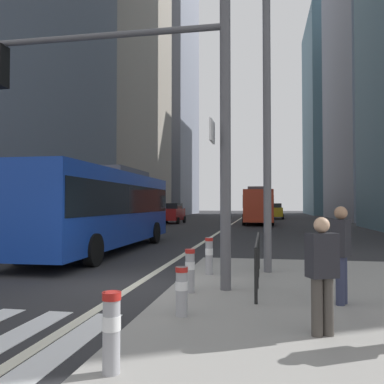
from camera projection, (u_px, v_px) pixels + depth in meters
The scene contains 22 objects.
ground_plane at pixel (223, 230), 28.97m from camera, with size 160.00×160.00×0.00m, color #28282B.
lane_centre_line at pixel (233, 223), 38.81m from camera, with size 0.20×80.00×0.01m, color beige.
office_tower_left_mid at pixel (108, 60), 49.99m from camera, with size 10.85×22.68×39.60m, color gray.
office_tower_left_far at pixel (159, 88), 74.37m from camera, with size 11.92×18.62×46.67m, color slate.
office_tower_right_mid at pixel (380, 11), 49.16m from camera, with size 10.82×20.57×50.83m, color slate.
office_tower_right_far at pixel (344, 117), 71.48m from camera, with size 12.68×17.68×34.60m, color slate.
city_bus_blue_oncoming at pixel (102, 205), 15.93m from camera, with size 2.78×11.32×3.40m.
city_bus_red_receding at pixel (257, 204), 38.39m from camera, with size 2.91×11.16×3.40m.
city_bus_red_distant at pixel (261, 204), 60.64m from camera, with size 2.80×10.96×3.40m.
car_oncoming_mid at pixel (148, 214), 35.27m from camera, with size 2.22×4.62×1.94m.
car_receding_near at pixel (275, 211), 50.11m from camera, with size 2.12×4.61×1.94m.
car_receding_far at pixel (266, 210), 55.22m from camera, with size 2.07×4.53×1.94m.
car_oncoming_far at pixel (172, 213), 38.93m from camera, with size 2.10×4.12×1.94m.
traffic_signal_gantry at pixel (141, 101), 8.55m from camera, with size 5.47×0.65×6.00m.
street_lamp_post at pixel (267, 73), 10.40m from camera, with size 5.50×0.32×8.00m.
bollard_front at pixel (111, 328), 4.14m from camera, with size 0.20×0.20×0.83m.
bollard_left at pixel (182, 288), 6.24m from camera, with size 0.20×0.20×0.76m.
bollard_right at pixel (190, 268), 7.91m from camera, with size 0.20×0.20×0.85m.
bollard_back at pixel (209, 254), 9.90m from camera, with size 0.20×0.20×0.91m.
pedestrian_railing at pixel (258, 250), 8.91m from camera, with size 0.06×3.93×0.98m.
pedestrian_walking at pixel (341, 250), 7.00m from camera, with size 0.38×0.45×1.70m.
pedestrian_far at pixel (322, 270), 5.33m from camera, with size 0.44×0.37×1.56m.
Camera 1 is at (2.94, -8.97, 1.89)m, focal length 37.68 mm.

